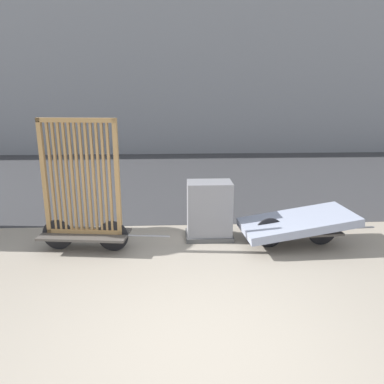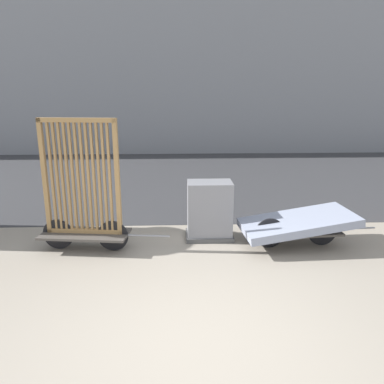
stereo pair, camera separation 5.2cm
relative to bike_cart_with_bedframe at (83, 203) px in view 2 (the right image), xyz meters
name	(u,v)px [view 2 (the right image)]	position (x,y,z in m)	size (l,w,h in m)	color
ground_plane	(202,344)	(1.78, -2.53, -0.82)	(60.00, 60.00, 0.00)	gray
road_strip	(185,176)	(1.78, 5.55, -0.82)	(56.00, 8.85, 0.01)	#38383A
building_facade	(181,46)	(1.78, 11.97, 3.75)	(48.00, 4.00, 9.14)	gray
bike_cart_with_bedframe	(83,203)	(0.00, 0.00, 0.00)	(2.17, 0.76, 2.19)	#4C4742
bike_cart_with_mattress	(297,224)	(3.57, 0.00, -0.42)	(2.39, 1.13, 0.62)	#4C4742
utility_cabinet	(209,212)	(2.11, 0.44, -0.34)	(0.84, 0.57, 1.05)	#4C4C4C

